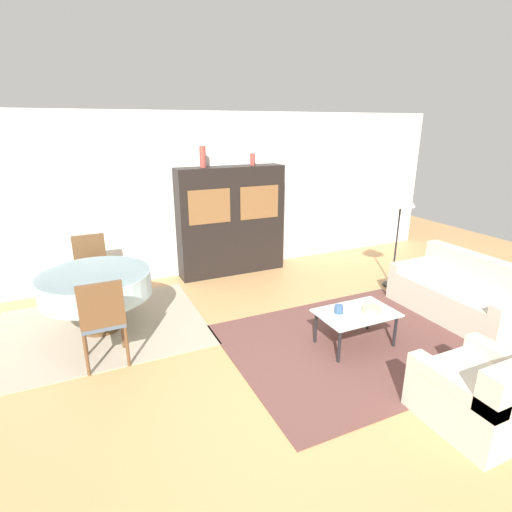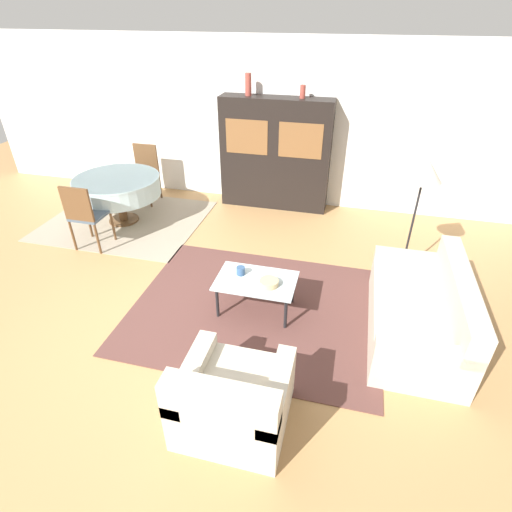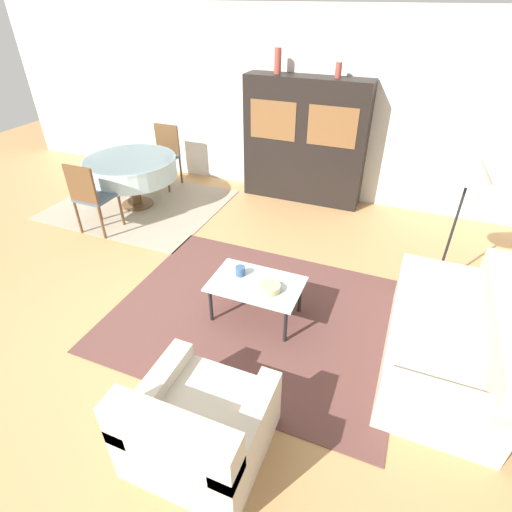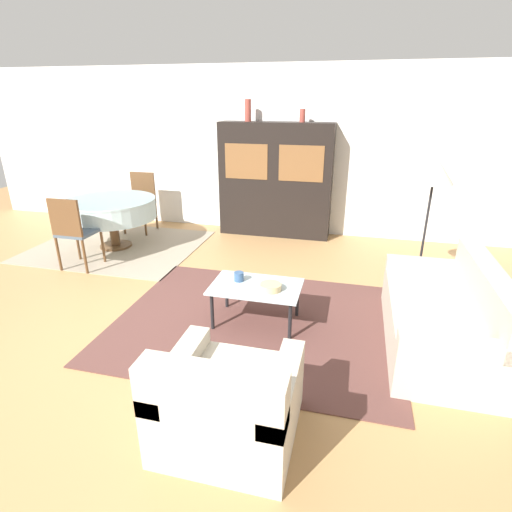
{
  "view_description": "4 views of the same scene",
  "coord_description": "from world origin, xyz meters",
  "px_view_note": "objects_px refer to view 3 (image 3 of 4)",
  "views": [
    {
      "loc": [
        -1.76,
        -2.84,
        2.5
      ],
      "look_at": [
        0.2,
        1.4,
        0.95
      ],
      "focal_mm": 28.0,
      "sensor_mm": 36.0,
      "label": 1
    },
    {
      "loc": [
        1.95,
        -3.09,
        3.08
      ],
      "look_at": [
        1.05,
        0.47,
        0.75
      ],
      "focal_mm": 28.0,
      "sensor_mm": 36.0,
      "label": 2
    },
    {
      "loc": [
        2.23,
        -2.42,
        2.84
      ],
      "look_at": [
        1.05,
        0.47,
        0.75
      ],
      "focal_mm": 28.0,
      "sensor_mm": 36.0,
      "label": 3
    },
    {
      "loc": [
        1.93,
        -3.05,
        2.2
      ],
      "look_at": [
        1.05,
        0.47,
        0.75
      ],
      "focal_mm": 28.0,
      "sensor_mm": 36.0,
      "label": 4
    }
  ],
  "objects_px": {
    "couch": "(450,342)",
    "bowl": "(269,288)",
    "dining_table": "(131,168)",
    "floor_lamp": "(471,172)",
    "dining_chair_near": "(90,194)",
    "vase_tall": "(278,61)",
    "dining_chair_far": "(165,152)",
    "display_cabinet": "(304,142)",
    "cup": "(240,271)",
    "vase_short": "(338,70)",
    "armchair": "(198,429)",
    "coffee_table": "(256,287)"
  },
  "relations": [
    {
      "from": "dining_table",
      "to": "dining_chair_near",
      "type": "bearing_deg",
      "value": -90.0
    },
    {
      "from": "vase_tall",
      "to": "vase_short",
      "type": "height_order",
      "value": "vase_tall"
    },
    {
      "from": "couch",
      "to": "vase_short",
      "type": "bearing_deg",
      "value": 31.95
    },
    {
      "from": "couch",
      "to": "bowl",
      "type": "xyz_separation_m",
      "value": [
        -1.64,
        -0.08,
        0.17
      ]
    },
    {
      "from": "dining_chair_far",
      "to": "dining_table",
      "type": "bearing_deg",
      "value": 90.0
    },
    {
      "from": "dining_table",
      "to": "floor_lamp",
      "type": "relative_size",
      "value": 0.84
    },
    {
      "from": "dining_chair_near",
      "to": "dining_table",
      "type": "bearing_deg",
      "value": 90.0
    },
    {
      "from": "dining_chair_far",
      "to": "armchair",
      "type": "bearing_deg",
      "value": 125.19
    },
    {
      "from": "coffee_table",
      "to": "display_cabinet",
      "type": "distance_m",
      "value": 2.99
    },
    {
      "from": "armchair",
      "to": "cup",
      "type": "height_order",
      "value": "armchair"
    },
    {
      "from": "couch",
      "to": "display_cabinet",
      "type": "bearing_deg",
      "value": 37.37
    },
    {
      "from": "couch",
      "to": "dining_chair_far",
      "type": "xyz_separation_m",
      "value": [
        -4.5,
        2.53,
        0.29
      ]
    },
    {
      "from": "vase_tall",
      "to": "vase_short",
      "type": "relative_size",
      "value": 1.72
    },
    {
      "from": "cup",
      "to": "vase_tall",
      "type": "xyz_separation_m",
      "value": [
        -0.66,
        2.85,
        1.53
      ]
    },
    {
      "from": "armchair",
      "to": "cup",
      "type": "relative_size",
      "value": 8.98
    },
    {
      "from": "vase_short",
      "to": "dining_chair_near",
      "type": "bearing_deg",
      "value": -141.55
    },
    {
      "from": "display_cabinet",
      "to": "vase_tall",
      "type": "relative_size",
      "value": 5.52
    },
    {
      "from": "couch",
      "to": "display_cabinet",
      "type": "xyz_separation_m",
      "value": [
        -2.21,
        2.89,
        0.63
      ]
    },
    {
      "from": "couch",
      "to": "bowl",
      "type": "relative_size",
      "value": 8.25
    },
    {
      "from": "floor_lamp",
      "to": "cup",
      "type": "xyz_separation_m",
      "value": [
        -1.91,
        -1.15,
        -0.92
      ]
    },
    {
      "from": "armchair",
      "to": "dining_chair_far",
      "type": "bearing_deg",
      "value": 125.19
    },
    {
      "from": "cup",
      "to": "vase_tall",
      "type": "height_order",
      "value": "vase_tall"
    },
    {
      "from": "coffee_table",
      "to": "display_cabinet",
      "type": "height_order",
      "value": "display_cabinet"
    },
    {
      "from": "couch",
      "to": "armchair",
      "type": "distance_m",
      "value": 2.24
    },
    {
      "from": "display_cabinet",
      "to": "vase_tall",
      "type": "bearing_deg",
      "value": 179.88
    },
    {
      "from": "vase_tall",
      "to": "display_cabinet",
      "type": "bearing_deg",
      "value": -0.12
    },
    {
      "from": "dining_chair_near",
      "to": "display_cabinet",
      "type": "bearing_deg",
      "value": 43.03
    },
    {
      "from": "couch",
      "to": "dining_chair_near",
      "type": "xyz_separation_m",
      "value": [
        -4.5,
        0.75,
        0.29
      ]
    },
    {
      "from": "dining_table",
      "to": "dining_chair_near",
      "type": "distance_m",
      "value": 0.89
    },
    {
      "from": "bowl",
      "to": "cup",
      "type": "bearing_deg",
      "value": 160.38
    },
    {
      "from": "floor_lamp",
      "to": "bowl",
      "type": "relative_size",
      "value": 7.58
    },
    {
      "from": "armchair",
      "to": "bowl",
      "type": "bearing_deg",
      "value": 90.78
    },
    {
      "from": "vase_short",
      "to": "floor_lamp",
      "type": "bearing_deg",
      "value": -44.65
    },
    {
      "from": "armchair",
      "to": "display_cabinet",
      "type": "bearing_deg",
      "value": 97.52
    },
    {
      "from": "vase_tall",
      "to": "dining_chair_far",
      "type": "bearing_deg",
      "value": -168.96
    },
    {
      "from": "armchair",
      "to": "dining_chair_far",
      "type": "relative_size",
      "value": 0.9
    },
    {
      "from": "display_cabinet",
      "to": "dining_table",
      "type": "xyz_separation_m",
      "value": [
        -2.29,
        -1.25,
        -0.31
      ]
    },
    {
      "from": "coffee_table",
      "to": "dining_table",
      "type": "relative_size",
      "value": 0.68
    },
    {
      "from": "dining_table",
      "to": "couch",
      "type": "bearing_deg",
      "value": -20.05
    },
    {
      "from": "display_cabinet",
      "to": "vase_short",
      "type": "relative_size",
      "value": 9.48
    },
    {
      "from": "floor_lamp",
      "to": "coffee_table",
      "type": "bearing_deg",
      "value": -144.47
    },
    {
      "from": "display_cabinet",
      "to": "cup",
      "type": "height_order",
      "value": "display_cabinet"
    },
    {
      "from": "coffee_table",
      "to": "vase_short",
      "type": "relative_size",
      "value": 4.68
    },
    {
      "from": "dining_table",
      "to": "coffee_table",
      "type": "bearing_deg",
      "value": -31.75
    },
    {
      "from": "floor_lamp",
      "to": "vase_short",
      "type": "height_order",
      "value": "vase_short"
    },
    {
      "from": "coffee_table",
      "to": "bowl",
      "type": "bearing_deg",
      "value": -19.8
    },
    {
      "from": "vase_tall",
      "to": "bowl",
      "type": "bearing_deg",
      "value": -70.99
    },
    {
      "from": "dining_table",
      "to": "vase_tall",
      "type": "bearing_deg",
      "value": 34.28
    },
    {
      "from": "vase_short",
      "to": "vase_tall",
      "type": "bearing_deg",
      "value": 180.0
    },
    {
      "from": "coffee_table",
      "to": "vase_tall",
      "type": "relative_size",
      "value": 2.72
    }
  ]
}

